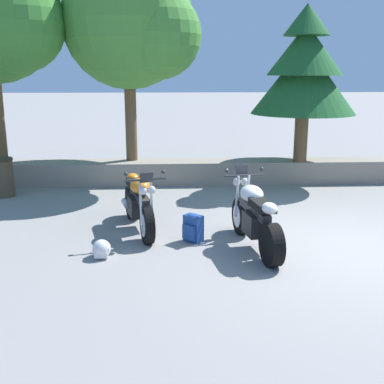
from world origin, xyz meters
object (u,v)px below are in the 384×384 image
at_px(rider_helmet, 101,249).
at_px(leafy_tree_mid_left, 134,25).
at_px(motorcycle_white_centre, 255,218).
at_px(pine_tree_mid_right, 305,69).
at_px(rider_backpack, 193,227).
at_px(motorcycle_orange_near_left, 139,203).
at_px(trash_bin, 3,177).

distance_m(rider_helmet, leafy_tree_mid_left, 6.23).
bearing_deg(leafy_tree_mid_left, motorcycle_white_centre, -66.48).
relative_size(leafy_tree_mid_left, pine_tree_mid_right, 1.31).
bearing_deg(rider_backpack, motorcycle_orange_near_left, 144.93).
distance_m(rider_helmet, trash_bin, 4.64).
distance_m(motorcycle_orange_near_left, rider_helmet, 1.42).
bearing_deg(motorcycle_white_centre, rider_helmet, -172.13).
bearing_deg(trash_bin, motorcycle_orange_near_left, -39.08).
xyz_separation_m(motorcycle_white_centre, trash_bin, (-4.96, 3.49, -0.05)).
bearing_deg(rider_backpack, motorcycle_white_centre, -19.36).
relative_size(rider_backpack, rider_helmet, 1.68).
bearing_deg(rider_helmet, trash_bin, 124.50).
distance_m(leafy_tree_mid_left, pine_tree_mid_right, 4.11).
distance_m(motorcycle_orange_near_left, trash_bin, 4.02).
distance_m(rider_helmet, pine_tree_mid_right, 6.88).
distance_m(motorcycle_orange_near_left, rider_backpack, 1.13).
xyz_separation_m(motorcycle_white_centre, pine_tree_mid_right, (1.90, 4.42, 2.27)).
xyz_separation_m(rider_backpack, pine_tree_mid_right, (2.84, 4.09, 2.51)).
relative_size(motorcycle_orange_near_left, rider_helmet, 7.29).
bearing_deg(rider_helmet, pine_tree_mid_right, 48.20).
relative_size(motorcycle_orange_near_left, rider_backpack, 4.34).
relative_size(motorcycle_orange_near_left, pine_tree_mid_right, 0.56).
xyz_separation_m(pine_tree_mid_right, trash_bin, (-6.86, -0.92, -2.32)).
distance_m(rider_backpack, pine_tree_mid_right, 5.58).
distance_m(motorcycle_orange_near_left, pine_tree_mid_right, 5.58).
bearing_deg(rider_helmet, leafy_tree_mid_left, 87.02).
xyz_separation_m(leafy_tree_mid_left, trash_bin, (-2.89, -1.26, -3.30)).
relative_size(motorcycle_orange_near_left, leafy_tree_mid_left, 0.43).
distance_m(motorcycle_white_centre, leafy_tree_mid_left, 6.12).
bearing_deg(leafy_tree_mid_left, pine_tree_mid_right, -4.87).
bearing_deg(pine_tree_mid_right, trash_bin, -172.33).
distance_m(leafy_tree_mid_left, trash_bin, 4.56).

